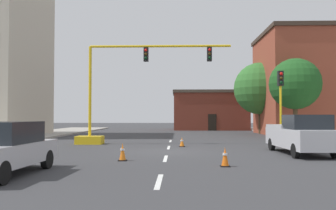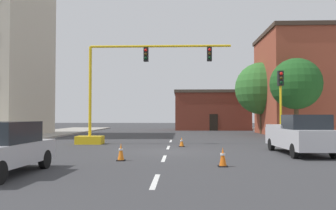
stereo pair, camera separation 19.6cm
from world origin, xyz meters
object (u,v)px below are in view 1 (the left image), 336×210
tree_right_mid (295,84)px  traffic_cone_roadside_b (123,152)px  sedan_silver_near_left (3,148)px  traffic_signal_gantry (111,110)px  traffic_cone_roadside_c (182,142)px  tree_right_far (260,89)px  traffic_light_pole_right (281,91)px  pickup_truck_silver (300,135)px  traffic_cone_roadside_a (225,157)px

tree_right_mid → traffic_cone_roadside_b: tree_right_mid is taller
sedan_silver_near_left → traffic_cone_roadside_b: size_ratio=5.99×
traffic_signal_gantry → traffic_cone_roadside_c: 5.62m
tree_right_far → traffic_cone_roadside_b: 26.26m
traffic_light_pole_right → tree_right_far: (2.46, 15.93, 1.42)m
pickup_truck_silver → traffic_cone_roadside_a: pickup_truck_silver is taller
tree_right_far → traffic_cone_roadside_c: bearing=-118.3°
traffic_light_pole_right → traffic_cone_roadside_c: bearing=-177.0°
traffic_signal_gantry → pickup_truck_silver: bearing=-28.9°
tree_right_mid → traffic_cone_roadside_c: 12.92m
traffic_signal_gantry → traffic_light_pole_right: 11.34m
tree_right_mid → traffic_cone_roadside_a: tree_right_mid is taller
traffic_signal_gantry → traffic_cone_roadside_c: size_ratio=17.58×
traffic_light_pole_right → traffic_cone_roadside_c: traffic_light_pole_right is taller
sedan_silver_near_left → traffic_cone_roadside_c: (5.94, 10.73, -0.59)m
tree_right_far → traffic_cone_roadside_a: (-7.21, -24.83, -4.58)m
tree_right_mid → traffic_cone_roadside_a: size_ratio=9.20×
tree_right_mid → traffic_cone_roadside_c: tree_right_mid is taller
pickup_truck_silver → traffic_cone_roadside_b: bearing=-161.6°
sedan_silver_near_left → traffic_cone_roadside_b: 5.03m
traffic_signal_gantry → traffic_cone_roadside_a: 12.43m
traffic_cone_roadside_c → traffic_light_pole_right: bearing=3.0°
tree_right_far → pickup_truck_silver: 20.93m
traffic_light_pole_right → tree_right_far: tree_right_far is taller
tree_right_mid → traffic_cone_roadside_b: (-12.25, -14.45, -4.25)m
traffic_light_pole_right → traffic_cone_roadside_a: 10.58m
tree_right_mid → pickup_truck_silver: (-3.65, -11.58, -3.65)m
traffic_light_pole_right → sedan_silver_near_left: size_ratio=1.05×
tree_right_mid → sedan_silver_near_left: 24.23m
sedan_silver_near_left → traffic_cone_roadside_c: 12.28m
traffic_signal_gantry → sedan_silver_near_left: 12.74m
tree_right_far → pickup_truck_silver: size_ratio=1.43×
tree_right_far → traffic_cone_roadside_c: size_ratio=12.92×
traffic_signal_gantry → tree_right_mid: traffic_signal_gantry is taller
pickup_truck_silver → tree_right_far: bearing=82.2°
pickup_truck_silver → sedan_silver_near_left: pickup_truck_silver is taller
traffic_light_pole_right → tree_right_far: bearing=81.2°
tree_right_far → sedan_silver_near_left: tree_right_far is taller
sedan_silver_near_left → traffic_cone_roadside_c: sedan_silver_near_left is taller
traffic_cone_roadside_a → traffic_cone_roadside_b: size_ratio=0.97×
tree_right_far → traffic_cone_roadside_a: bearing=-106.2°
tree_right_mid → traffic_cone_roadside_b: 19.41m
traffic_light_pole_right → traffic_cone_roadside_b: bearing=-140.8°
traffic_light_pole_right → sedan_silver_near_left: bearing=-137.9°
pickup_truck_silver → traffic_cone_roadside_c: (-5.95, 4.10, -0.68)m
traffic_signal_gantry → traffic_light_pole_right: bearing=-7.9°
traffic_signal_gantry → traffic_cone_roadside_c: (4.88, -1.88, -2.04)m
traffic_signal_gantry → tree_right_far: bearing=46.5°
traffic_light_pole_right → pickup_truck_silver: (-0.33, -4.43, -2.55)m
tree_right_far → traffic_cone_roadside_c: tree_right_far is taller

